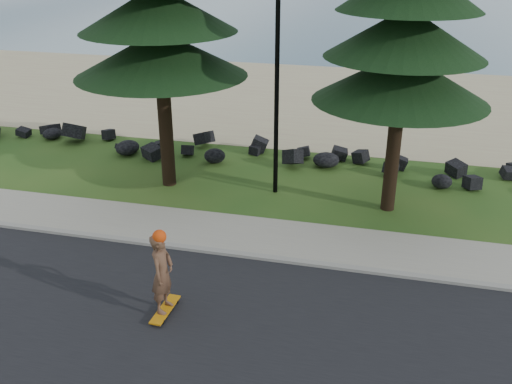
% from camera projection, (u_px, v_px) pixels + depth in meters
% --- Properties ---
extents(ground, '(160.00, 160.00, 0.00)m').
position_uv_depth(ground, '(251.00, 240.00, 15.29)').
color(ground, '#224C17').
rests_on(ground, ground).
extents(road, '(160.00, 7.00, 0.02)m').
position_uv_depth(road, '(196.00, 348.00, 11.31)').
color(road, black).
rests_on(road, ground).
extents(kerb, '(160.00, 0.20, 0.10)m').
position_uv_depth(kerb, '(242.00, 255.00, 14.47)').
color(kerb, gray).
rests_on(kerb, ground).
extents(sidewalk, '(160.00, 2.00, 0.08)m').
position_uv_depth(sidewalk, '(253.00, 235.00, 15.45)').
color(sidewalk, gray).
rests_on(sidewalk, ground).
extents(beach_sand, '(160.00, 15.00, 0.01)m').
position_uv_depth(beach_sand, '(322.00, 99.00, 28.10)').
color(beach_sand, tan).
rests_on(beach_sand, ground).
extents(ocean, '(160.00, 58.00, 0.01)m').
position_uv_depth(ocean, '(368.00, 10.00, 60.36)').
color(ocean, '#40677A').
rests_on(ocean, ground).
extents(seawall_boulders, '(60.00, 2.40, 1.10)m').
position_uv_depth(seawall_boulders, '(289.00, 164.00, 20.24)').
color(seawall_boulders, black).
rests_on(seawall_boulders, ground).
extents(lamp_post, '(0.25, 0.14, 8.14)m').
position_uv_depth(lamp_post, '(277.00, 61.00, 16.40)').
color(lamp_post, black).
rests_on(lamp_post, ground).
extents(skateboarder, '(0.46, 1.10, 2.02)m').
position_uv_depth(skateboarder, '(162.00, 273.00, 11.92)').
color(skateboarder, orange).
rests_on(skateboarder, ground).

